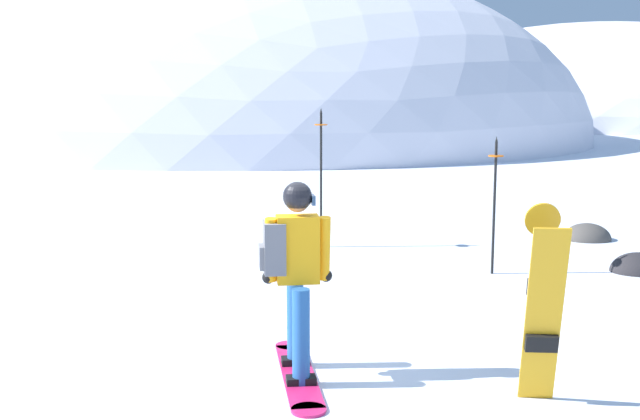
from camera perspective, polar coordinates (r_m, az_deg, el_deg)
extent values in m
plane|color=white|center=(7.57, -1.53, -10.58)|extent=(300.00, 300.00, 0.00)
ellipsoid|color=white|center=(37.41, -5.39, 5.05)|extent=(30.94, 27.85, 16.14)
ellipsoid|color=white|center=(56.60, 19.04, 5.92)|extent=(31.26, 28.14, 12.95)
cube|color=#D11E5B|center=(7.17, -1.56, -11.60)|extent=(0.59, 1.58, 0.02)
cylinder|color=#D11E5B|center=(7.90, -2.16, -9.63)|extent=(0.28, 0.28, 0.02)
cylinder|color=#D11E5B|center=(6.45, -0.81, -14.02)|extent=(0.28, 0.28, 0.02)
cube|color=black|center=(7.38, -1.76, -10.65)|extent=(0.28, 0.19, 0.06)
cube|color=black|center=(6.93, -1.35, -11.97)|extent=(0.28, 0.19, 0.06)
cylinder|color=#235699|center=(7.26, -1.77, -7.82)|extent=(0.15, 0.15, 0.82)
cylinder|color=#235699|center=(6.81, -1.36, -8.98)|extent=(0.15, 0.15, 0.82)
cube|color=#F4A314|center=(6.86, -1.60, -2.79)|extent=(0.40, 0.29, 0.58)
cylinder|color=#F4A314|center=(6.84, -3.52, -2.84)|extent=(0.13, 0.19, 0.57)
cylinder|color=#F4A314|center=(6.89, 0.31, -2.74)|extent=(0.13, 0.19, 0.57)
sphere|color=black|center=(6.93, -3.68, -4.80)|extent=(0.11, 0.11, 0.11)
sphere|color=black|center=(6.98, 0.43, -4.68)|extent=(0.11, 0.11, 0.11)
cube|color=slate|center=(6.84, -3.27, -2.67)|extent=(0.23, 0.31, 0.44)
cube|color=slate|center=(6.85, -4.10, -3.35)|extent=(0.10, 0.21, 0.20)
sphere|color=#9E7051|center=(6.78, -1.61, 0.72)|extent=(0.21, 0.21, 0.21)
sphere|color=black|center=(6.78, -1.61, 0.97)|extent=(0.25, 0.25, 0.25)
cube|color=navy|center=(6.80, -0.52, 0.74)|extent=(0.06, 0.17, 0.08)
cube|color=orange|center=(6.54, 15.59, -7.32)|extent=(0.28, 0.40, 1.48)
cylinder|color=orange|center=(6.56, 15.53, -0.66)|extent=(0.28, 0.09, 0.28)
cube|color=black|center=(6.51, 15.61, -5.38)|extent=(0.25, 0.10, 0.15)
cube|color=black|center=(6.63, 15.45, -9.07)|extent=(0.25, 0.10, 0.15)
cylinder|color=black|center=(12.42, 0.07, 2.09)|extent=(0.04, 0.04, 2.09)
cylinder|color=orange|center=(12.34, 0.07, 6.08)|extent=(0.20, 0.20, 0.02)
cone|color=black|center=(12.33, 0.07, 7.10)|extent=(0.04, 0.04, 0.08)
cylinder|color=black|center=(10.92, 12.27, 0.09)|extent=(0.04, 0.04, 1.77)
cylinder|color=orange|center=(10.83, 12.39, 3.78)|extent=(0.20, 0.20, 0.02)
cone|color=black|center=(10.82, 12.43, 4.94)|extent=(0.04, 0.04, 0.08)
ellipsoid|color=#282628|center=(11.76, 21.67, -4.11)|extent=(0.76, 0.65, 0.53)
ellipsoid|color=#4C4742|center=(13.88, 18.43, -2.01)|extent=(0.78, 0.66, 0.54)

